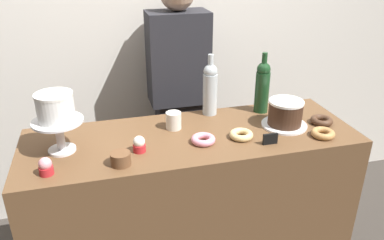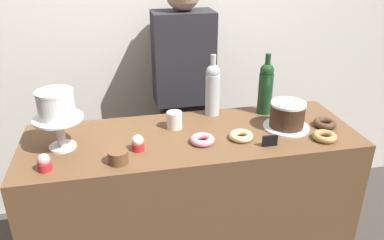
{
  "view_description": "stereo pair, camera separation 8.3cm",
  "coord_description": "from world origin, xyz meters",
  "views": [
    {
      "loc": [
        -0.41,
        -1.57,
        1.76
      ],
      "look_at": [
        0.0,
        0.0,
        1.0
      ],
      "focal_mm": 35.73,
      "sensor_mm": 36.0,
      "label": 1
    },
    {
      "loc": [
        -0.33,
        -1.58,
        1.76
      ],
      "look_at": [
        0.0,
        0.0,
        1.0
      ],
      "focal_mm": 35.73,
      "sensor_mm": 36.0,
      "label": 2
    }
  ],
  "objects": [
    {
      "name": "donut_maple",
      "position": [
        0.6,
        -0.17,
        0.94
      ],
      "size": [
        0.11,
        0.11,
        0.03
      ],
      "color": "#B27F47",
      "rests_on": "display_counter"
    },
    {
      "name": "donut_chocolate",
      "position": [
        0.67,
        -0.04,
        0.94
      ],
      "size": [
        0.11,
        0.11,
        0.03
      ],
      "color": "#472D1E",
      "rests_on": "display_counter"
    },
    {
      "name": "cupcake_vanilla",
      "position": [
        -0.26,
        -0.09,
        0.96
      ],
      "size": [
        0.06,
        0.06,
        0.07
      ],
      "color": "red",
      "rests_on": "display_counter"
    },
    {
      "name": "wine_bottle_clear",
      "position": [
        0.16,
        0.22,
        1.06
      ],
      "size": [
        0.08,
        0.08,
        0.33
      ],
      "color": "#B2BCC1",
      "rests_on": "display_counter"
    },
    {
      "name": "barista_figure",
      "position": [
        0.08,
        0.61,
        0.84
      ],
      "size": [
        0.36,
        0.22,
        1.6
      ],
      "color": "black",
      "rests_on": "ground_plane"
    },
    {
      "name": "display_counter",
      "position": [
        0.0,
        0.0,
        0.46
      ],
      "size": [
        1.59,
        0.55,
        0.92
      ],
      "color": "brown",
      "rests_on": "ground_plane"
    },
    {
      "name": "donut_pink",
      "position": [
        0.03,
        -0.08,
        0.94
      ],
      "size": [
        0.11,
        0.11,
        0.03
      ],
      "color": "pink",
      "rests_on": "display_counter"
    },
    {
      "name": "chocolate_round_cake",
      "position": [
        0.47,
        -0.02,
        0.99
      ],
      "size": [
        0.17,
        0.17,
        0.13
      ],
      "color": "#3D2619",
      "rests_on": "silver_serving_platter"
    },
    {
      "name": "donut_glazed",
      "position": [
        0.22,
        -0.09,
        0.94
      ],
      "size": [
        0.11,
        0.11,
        0.03
      ],
      "color": "#E0C17F",
      "rests_on": "display_counter"
    },
    {
      "name": "cupcake_strawberry",
      "position": [
        -0.64,
        -0.18,
        0.96
      ],
      "size": [
        0.06,
        0.06,
        0.07
      ],
      "color": "red",
      "rests_on": "display_counter"
    },
    {
      "name": "wine_bottle_green",
      "position": [
        0.43,
        0.18,
        1.06
      ],
      "size": [
        0.08,
        0.08,
        0.33
      ],
      "color": "#193D1E",
      "rests_on": "display_counter"
    },
    {
      "name": "price_sign_chalkboard",
      "position": [
        0.32,
        -0.18,
        0.95
      ],
      "size": [
        0.07,
        0.01,
        0.05
      ],
      "color": "black",
      "rests_on": "display_counter"
    },
    {
      "name": "white_layer_cake",
      "position": [
        -0.59,
        -0.0,
        1.13
      ],
      "size": [
        0.16,
        0.16,
        0.12
      ],
      "color": "white",
      "rests_on": "cake_stand_pedestal"
    },
    {
      "name": "cake_stand_pedestal",
      "position": [
        -0.59,
        -0.0,
        1.02
      ],
      "size": [
        0.22,
        0.22,
        0.15
      ],
      "color": "silver",
      "rests_on": "display_counter"
    },
    {
      "name": "cookie_stack",
      "position": [
        -0.35,
        -0.18,
        0.95
      ],
      "size": [
        0.08,
        0.08,
        0.05
      ],
      "color": "brown",
      "rests_on": "display_counter"
    },
    {
      "name": "coffee_cup_ceramic",
      "position": [
        -0.07,
        0.1,
        0.96
      ],
      "size": [
        0.08,
        0.08,
        0.08
      ],
      "color": "silver",
      "rests_on": "display_counter"
    },
    {
      "name": "back_wall",
      "position": [
        0.0,
        0.85,
        1.3
      ],
      "size": [
        6.0,
        0.05,
        2.6
      ],
      "color": "silver",
      "rests_on": "ground_plane"
    },
    {
      "name": "silver_serving_platter",
      "position": [
        0.47,
        -0.02,
        0.93
      ],
      "size": [
        0.23,
        0.23,
        0.01
      ],
      "color": "white",
      "rests_on": "display_counter"
    }
  ]
}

